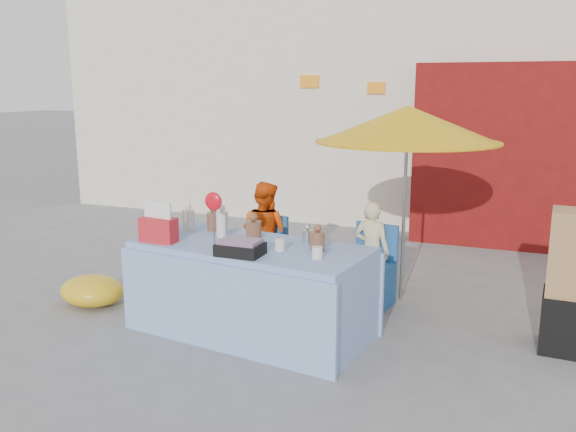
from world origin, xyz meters
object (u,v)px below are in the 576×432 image
at_px(chair_left, 260,269).
at_px(umbrella, 407,125).
at_px(vendor_beige, 372,251).
at_px(chair_right, 368,282).
at_px(market_table, 250,287).
at_px(vendor_orange, 264,235).

bearing_deg(chair_left, umbrella, 20.55).
bearing_deg(vendor_beige, chair_left, 16.28).
xyz_separation_m(chair_right, vendor_beige, (-0.00, 0.13, 0.30)).
bearing_deg(chair_left, market_table, -59.95).
bearing_deg(vendor_beige, vendor_orange, 10.13).
relative_size(market_table, chair_left, 2.76).
height_order(chair_right, vendor_orange, vendor_orange).
distance_m(chair_left, umbrella, 2.27).
xyz_separation_m(market_table, vendor_beige, (0.84, 1.25, 0.11)).
bearing_deg(chair_right, vendor_orange, -176.00).
xyz_separation_m(vendor_beige, umbrella, (0.30, 0.15, 1.34)).
bearing_deg(market_table, vendor_orange, 115.83).
bearing_deg(vendor_beige, market_table, 66.17).
height_order(market_table, vendor_beige, market_table).
xyz_separation_m(market_table, umbrella, (1.14, 1.40, 1.45)).
bearing_deg(chair_left, chair_right, 10.13).
height_order(vendor_orange, umbrella, umbrella).
bearing_deg(market_table, vendor_beige, 63.83).
distance_m(market_table, chair_left, 1.20).
relative_size(chair_left, vendor_beige, 0.77).
distance_m(market_table, umbrella, 2.32).
xyz_separation_m(chair_left, vendor_orange, (-0.00, 0.13, 0.36)).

